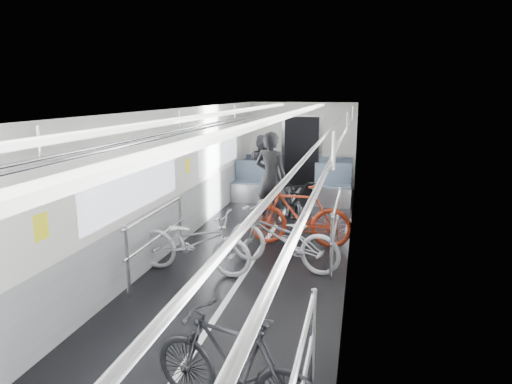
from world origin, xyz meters
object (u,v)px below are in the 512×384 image
bike_right_mid (282,237)px  bike_right_near (234,366)px  bike_left_far (194,242)px  bike_right_far (299,215)px  person_standing (271,178)px  bike_aisle (294,202)px  person_seated (261,166)px

bike_right_mid → bike_right_near: bearing=18.1°
bike_right_near → bike_left_far: bearing=-137.7°
bike_right_near → bike_right_far: bike_right_far is taller
bike_right_far → person_standing: (-0.76, 1.32, 0.40)m
bike_right_far → bike_right_near: bearing=1.0°
person_standing → bike_right_mid: bearing=121.3°
bike_left_far → person_standing: size_ratio=0.96×
bike_right_mid → bike_aisle: bike_aisle is taller
person_standing → person_seated: 2.47m
bike_left_far → bike_right_far: size_ratio=0.99×
bike_aisle → person_standing: (-0.49, 0.10, 0.45)m
person_standing → bike_left_far: bearing=94.2°
bike_right_near → person_standing: 5.88m
bike_right_near → person_standing: bearing=-155.9°
bike_left_far → person_standing: (0.61, 2.89, 0.47)m
bike_right_mid → person_standing: (-0.65, 2.42, 0.46)m
bike_aisle → bike_right_mid: bearing=-103.5°
bike_aisle → person_standing: bearing=151.0°
bike_right_mid → person_standing: person_standing is taller
bike_left_far → bike_aisle: bearing=-17.4°
person_seated → person_standing: bearing=126.7°
bike_left_far → bike_right_far: (1.38, 1.56, 0.08)m
bike_right_near → bike_right_far: 4.48m
bike_right_mid → bike_aisle: bearing=-161.0°
bike_right_mid → bike_aisle: 2.32m
bike_left_far → bike_aisle: 3.00m
bike_right_far → bike_aisle: (-0.27, 1.22, -0.05)m
bike_left_far → person_standing: person_standing is taller
bike_left_far → person_standing: 2.99m
bike_aisle → person_standing: person_standing is taller
bike_aisle → person_seated: (-1.21, 2.46, 0.30)m
bike_right_far → bike_aisle: size_ratio=0.97×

